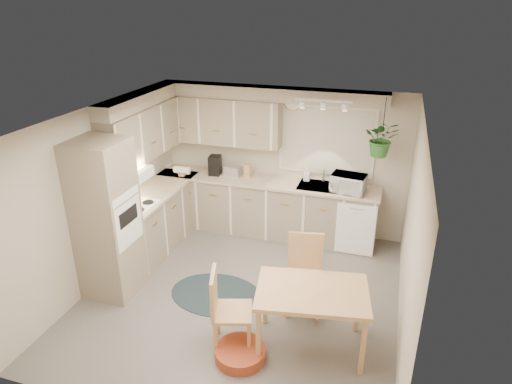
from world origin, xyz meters
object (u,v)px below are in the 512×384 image
at_px(chair_back, 304,276).
at_px(microwave, 348,181).
at_px(chair_left, 233,310).
at_px(pet_bed, 240,353).
at_px(braided_rug, 216,294).
at_px(dining_table, 311,319).

relative_size(chair_back, microwave, 1.96).
bearing_deg(microwave, chair_back, -91.49).
height_order(chair_left, pet_bed, chair_left).
height_order(chair_left, braided_rug, chair_left).
height_order(dining_table, microwave, microwave).
xyz_separation_m(braided_rug, microwave, (1.45, 1.79, 1.11)).
bearing_deg(microwave, braided_rug, -121.20).
height_order(dining_table, pet_bed, dining_table).
bearing_deg(braided_rug, pet_bed, -55.66).
bearing_deg(chair_left, chair_back, 126.90).
bearing_deg(chair_back, dining_table, 98.03).
distance_m(chair_back, braided_rug, 1.26).
xyz_separation_m(dining_table, chair_left, (-0.84, -0.22, 0.10)).
bearing_deg(chair_back, pet_bed, 55.36).
relative_size(dining_table, microwave, 2.39).
bearing_deg(chair_left, pet_bed, 20.86).
distance_m(pet_bed, microwave, 3.08).
bearing_deg(pet_bed, microwave, 74.67).
height_order(chair_back, braided_rug, chair_back).
bearing_deg(chair_back, braided_rug, -7.87).
bearing_deg(pet_bed, chair_left, 127.78).
bearing_deg(chair_left, braided_rug, -163.43).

